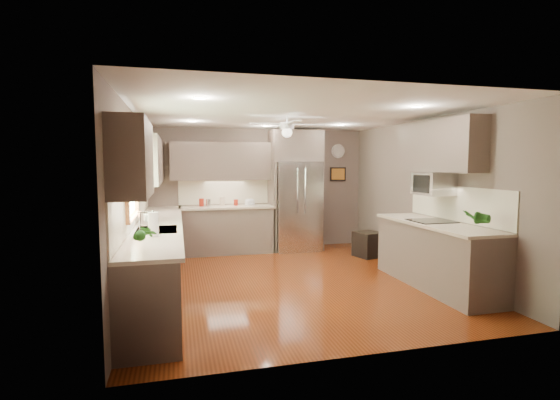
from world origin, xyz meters
name	(u,v)px	position (x,y,z in m)	size (l,w,h in m)	color
floor	(292,280)	(0.00, 0.00, 0.00)	(5.00, 5.00, 0.00)	#501F0A
ceiling	(292,114)	(0.00, 0.00, 2.50)	(5.00, 5.00, 0.00)	white
wall_back	(259,189)	(0.00, 2.50, 1.25)	(4.50, 4.50, 0.00)	#66574E
wall_front	(368,222)	(0.00, -2.50, 1.25)	(4.50, 4.50, 0.00)	#66574E
wall_left	(133,202)	(-2.25, 0.00, 1.25)	(5.00, 5.00, 0.00)	#66574E
wall_right	(424,196)	(2.25, 0.00, 1.25)	(5.00, 5.00, 0.00)	#66574E
canister_a	(202,202)	(-1.21, 2.23, 1.02)	(0.09, 0.09, 0.15)	maroon
canister_b	(208,203)	(-1.08, 2.22, 1.01)	(0.09, 0.09, 0.15)	silver
canister_c	(222,201)	(-0.81, 2.24, 1.03)	(0.10, 0.10, 0.17)	#C4AD93
canister_d	(236,203)	(-0.53, 2.24, 1.00)	(0.09, 0.09, 0.13)	maroon
soap_bottle	(148,217)	(-2.07, -0.03, 1.04)	(0.09, 0.10, 0.21)	white
potted_plant_left	(146,234)	(-1.97, -1.80, 1.11)	(0.17, 0.12, 0.33)	#205719
potted_plant_right	(476,217)	(1.90, -1.60, 1.11)	(0.19, 0.15, 0.35)	#205719
bowl	(250,204)	(-0.25, 2.24, 0.97)	(0.21, 0.21, 0.05)	#C4AD93
left_run	(158,254)	(-1.95, 0.15, 0.48)	(0.65, 4.70, 1.45)	brown
back_run	(227,229)	(-0.72, 2.20, 0.48)	(1.85, 0.65, 1.45)	brown
uppers	(236,158)	(-0.74, 0.71, 1.87)	(4.50, 4.70, 0.95)	brown
window	(131,182)	(-2.22, -0.50, 1.55)	(0.05, 1.12, 0.92)	#BFF2B2
sink	(157,232)	(-1.93, -0.50, 0.91)	(0.50, 0.70, 0.32)	silver
refrigerator	(296,192)	(0.70, 2.16, 1.19)	(1.06, 0.75, 2.45)	silver
right_run	(436,254)	(1.93, -0.80, 0.48)	(0.70, 2.20, 1.45)	brown
microwave	(433,184)	(2.03, -0.55, 1.48)	(0.43, 0.55, 0.34)	silver
ceiling_fan	(287,128)	(0.00, 0.30, 2.33)	(1.18, 1.18, 0.32)	white
recessed_lights	(283,118)	(-0.04, 0.40, 2.49)	(2.84, 3.14, 0.01)	white
wall_clock	(338,151)	(1.75, 2.48, 2.05)	(0.30, 0.03, 0.30)	white
framed_print	(338,174)	(1.75, 2.48, 1.55)	(0.36, 0.03, 0.30)	black
stool	(368,244)	(1.85, 1.19, 0.24)	(0.55, 0.55, 0.50)	black
paper_towel	(153,224)	(-1.94, -0.98, 1.08)	(0.12, 0.12, 0.30)	white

